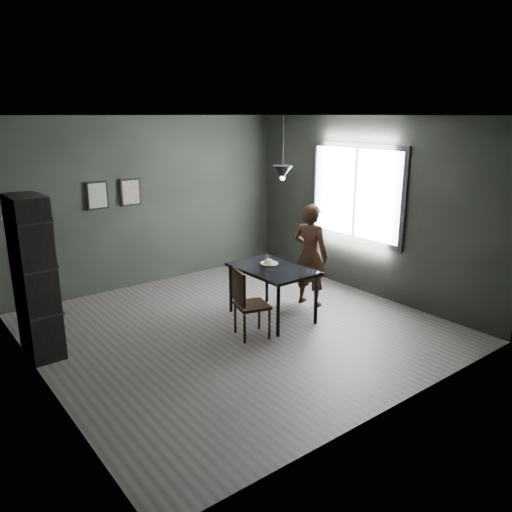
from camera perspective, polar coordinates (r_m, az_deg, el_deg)
ground at (r=6.90m, az=-2.07°, el=-8.20°), size 5.00×5.00×0.00m
back_wall at (r=8.58m, az=-12.00°, el=6.07°), size 5.00×0.10×2.80m
ceiling at (r=6.29m, az=-2.33°, el=15.76°), size 5.00×5.00×0.02m
window_assembly at (r=8.21m, az=11.26°, el=7.09°), size 0.04×1.96×1.56m
cafe_table at (r=7.00m, az=1.87°, el=-1.94°), size 0.80×1.20×0.75m
white_plate at (r=7.12m, az=1.52°, el=-0.91°), size 0.23×0.23×0.01m
donut_pile at (r=7.11m, az=1.52°, el=-0.68°), size 0.17×0.17×0.07m
woman at (r=7.52m, az=6.24°, el=0.11°), size 0.51×0.65×1.56m
wood_chair at (r=6.43m, az=-1.14°, el=-4.96°), size 0.49×0.49×0.92m
shelf_unit at (r=6.38m, az=-23.98°, el=-2.30°), size 0.37×0.65×1.95m
pendant_lamp at (r=6.94m, az=3.06°, el=9.57°), size 0.28×0.28×0.86m
framed_print_left at (r=8.17m, az=-17.69°, el=6.61°), size 0.34×0.04×0.44m
framed_print_right at (r=8.37m, az=-14.15°, el=7.09°), size 0.34×0.04×0.44m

